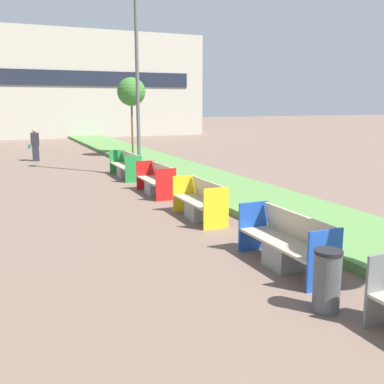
# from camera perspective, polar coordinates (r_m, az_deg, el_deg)

# --- Properties ---
(planter_grass_strip) EXTENTS (2.80, 120.00, 0.18)m
(planter_grass_strip) POSITION_cam_1_polar(r_m,az_deg,el_deg) (12.96, 8.09, -0.86)
(planter_grass_strip) COLOR #568442
(planter_grass_strip) RESTS_ON ground
(building_backdrop) EXTENTS (19.59, 5.30, 8.69)m
(building_backdrop) POSITION_cam_1_polar(r_m,az_deg,el_deg) (41.04, -13.13, 13.06)
(building_backdrop) COLOR #B2AD9E
(building_backdrop) RESTS_ON ground
(bench_blue_frame) EXTENTS (0.65, 2.10, 0.94)m
(bench_blue_frame) POSITION_cam_1_polar(r_m,az_deg,el_deg) (7.86, 11.87, -6.80)
(bench_blue_frame) COLOR gray
(bench_blue_frame) RESTS_ON ground
(bench_yellow_frame) EXTENTS (0.65, 1.92, 0.94)m
(bench_yellow_frame) POSITION_cam_1_polar(r_m,az_deg,el_deg) (10.86, 1.05, -1.61)
(bench_yellow_frame) COLOR gray
(bench_yellow_frame) RESTS_ON ground
(bench_red_frame) EXTENTS (0.65, 1.99, 0.94)m
(bench_red_frame) POSITION_cam_1_polar(r_m,az_deg,el_deg) (13.87, -4.55, 1.16)
(bench_red_frame) COLOR gray
(bench_red_frame) RESTS_ON ground
(bench_green_frame) EXTENTS (0.65, 2.42, 0.94)m
(bench_green_frame) POSITION_cam_1_polar(r_m,az_deg,el_deg) (17.27, -8.37, 3.09)
(bench_green_frame) COLOR gray
(bench_green_frame) RESTS_ON ground
(litter_bin) EXTENTS (0.38, 0.38, 0.86)m
(litter_bin) POSITION_cam_1_polar(r_m,az_deg,el_deg) (6.38, 16.76, -10.74)
(litter_bin) COLOR #4C4F51
(litter_bin) RESTS_ON ground
(street_lamp_post) EXTENTS (0.24, 0.44, 8.22)m
(street_lamp_post) POSITION_cam_1_polar(r_m,az_deg,el_deg) (17.63, -7.02, 16.72)
(street_lamp_post) COLOR #56595B
(street_lamp_post) RESTS_ON ground
(sapling_tree_far) EXTENTS (1.46, 1.46, 4.11)m
(sapling_tree_far) POSITION_cam_1_polar(r_m,az_deg,el_deg) (23.99, -7.71, 12.47)
(sapling_tree_far) COLOR brown
(sapling_tree_far) RESTS_ON ground
(pedestrian_walking) EXTENTS (0.53, 0.24, 1.58)m
(pedestrian_walking) POSITION_cam_1_polar(r_m,az_deg,el_deg) (23.32, -19.31, 5.68)
(pedestrian_walking) COLOR #232633
(pedestrian_walking) RESTS_ON ground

